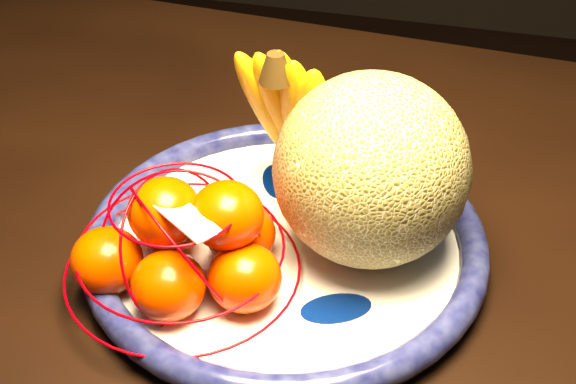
% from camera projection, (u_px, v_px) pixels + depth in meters
% --- Properties ---
extents(dining_table, '(1.67, 1.08, 0.80)m').
position_uv_depth(dining_table, '(245.00, 297.00, 0.86)').
color(dining_table, black).
rests_on(dining_table, ground).
extents(fruit_bowl, '(0.39, 0.39, 0.03)m').
position_uv_depth(fruit_bowl, '(285.00, 242.00, 0.78)').
color(fruit_bowl, white).
rests_on(fruit_bowl, dining_table).
extents(cantaloupe, '(0.18, 0.18, 0.18)m').
position_uv_depth(cantaloupe, '(371.00, 170.00, 0.73)').
color(cantaloupe, olive).
rests_on(cantaloupe, fruit_bowl).
extents(banana_bunch, '(0.12, 0.12, 0.19)m').
position_uv_depth(banana_bunch, '(291.00, 110.00, 0.80)').
color(banana_bunch, yellow).
rests_on(banana_bunch, fruit_bowl).
extents(mandarin_bag, '(0.23, 0.23, 0.14)m').
position_uv_depth(mandarin_bag, '(187.00, 245.00, 0.72)').
color(mandarin_bag, '#FF4900').
rests_on(mandarin_bag, fruit_bowl).
extents(price_tag, '(0.08, 0.06, 0.01)m').
position_uv_depth(price_tag, '(182.00, 214.00, 0.67)').
color(price_tag, white).
rests_on(price_tag, mandarin_bag).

